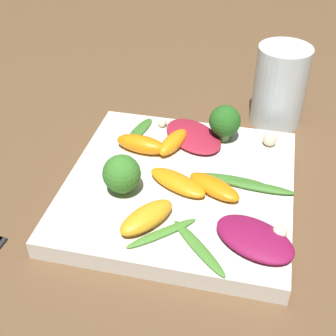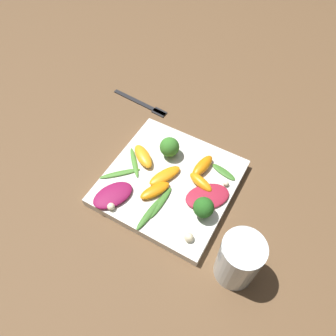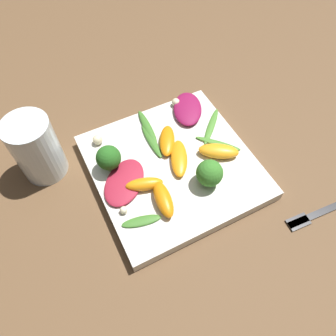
{
  "view_description": "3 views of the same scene",
  "coord_description": "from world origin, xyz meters",
  "views": [
    {
      "loc": [
        0.42,
        0.08,
        0.38
      ],
      "look_at": [
        0.0,
        -0.01,
        0.04
      ],
      "focal_mm": 50.0,
      "sensor_mm": 36.0,
      "label": 1
    },
    {
      "loc": [
        -0.19,
        0.33,
        0.61
      ],
      "look_at": [
        0.01,
        -0.02,
        0.03
      ],
      "focal_mm": 35.0,
      "sensor_mm": 36.0,
      "label": 2
    },
    {
      "loc": [
        -0.15,
        -0.28,
        0.48
      ],
      "look_at": [
        -0.02,
        -0.01,
        0.03
      ],
      "focal_mm": 35.0,
      "sensor_mm": 36.0,
      "label": 3
    }
  ],
  "objects": [
    {
      "name": "broccoli_floret_0",
      "position": [
        -0.1,
        0.04,
        0.05
      ],
      "size": [
        0.04,
        0.04,
        0.05
      ],
      "color": "#7A9E51",
      "rests_on": "plate"
    },
    {
      "name": "ground_plane",
      "position": [
        0.0,
        0.0,
        0.0
      ],
      "size": [
        2.4,
        2.4,
        0.0
      ],
      "primitive_type": "plane",
      "color": "brown"
    },
    {
      "name": "arugula_sprig_3",
      "position": [
        0.09,
        0.0,
        0.02
      ],
      "size": [
        0.06,
        0.07,
        0.0
      ],
      "color": "#47842D",
      "rests_on": "plate"
    },
    {
      "name": "orange_segment_4",
      "position": [
        -0.06,
        -0.02,
        0.03
      ],
      "size": [
        0.06,
        0.04,
        0.02
      ],
      "color": "orange",
      "rests_on": "plate"
    },
    {
      "name": "orange_segment_1",
      "position": [
        0.01,
        -0.0,
        0.03
      ],
      "size": [
        0.06,
        0.08,
        0.01
      ],
      "color": "orange",
      "rests_on": "plate"
    },
    {
      "name": "plate",
      "position": [
        0.0,
        0.0,
        0.01
      ],
      "size": [
        0.27,
        0.27,
        0.02
      ],
      "color": "silver",
      "rests_on": "ground_plane"
    },
    {
      "name": "fork",
      "position": [
        0.18,
        -0.18,
        0.0
      ],
      "size": [
        0.17,
        0.03,
        0.01
      ],
      "color": "#262628",
      "rests_on": "ground_plane"
    },
    {
      "name": "orange_segment_2",
      "position": [
        0.08,
        -0.02,
        0.03
      ],
      "size": [
        0.07,
        0.06,
        0.02
      ],
      "color": "orange",
      "rests_on": "plate"
    },
    {
      "name": "macadamia_nut_2",
      "position": [
        -0.1,
        0.1,
        0.03
      ],
      "size": [
        0.02,
        0.02,
        0.02
      ],
      "color": "beige",
      "rests_on": "plate"
    },
    {
      "name": "broccoli_floret_1",
      "position": [
        0.03,
        -0.06,
        0.05
      ],
      "size": [
        0.04,
        0.04,
        0.05
      ],
      "color": "#7A9E51",
      "rests_on": "plate"
    },
    {
      "name": "arugula_sprig_1",
      "position": [
        -0.01,
        0.06,
        0.03
      ],
      "size": [
        0.02,
        0.08,
        0.01
      ],
      "color": "#3D7528",
      "rests_on": "plate"
    },
    {
      "name": "arugula_sprig_2",
      "position": [
        0.1,
        0.04,
        0.02
      ],
      "size": [
        0.07,
        0.07,
        0.0
      ],
      "color": "#47842D",
      "rests_on": "plate"
    },
    {
      "name": "macadamia_nut_0",
      "position": [
        0.07,
        0.12,
        0.03
      ],
      "size": [
        0.02,
        0.02,
        0.02
      ],
      "color": "beige",
      "rests_on": "plate"
    },
    {
      "name": "macadamia_nut_1",
      "position": [
        -0.11,
        -0.05,
        0.03
      ],
      "size": [
        0.01,
        0.01,
        0.01
      ],
      "color": "beige",
      "rests_on": "plate"
    },
    {
      "name": "arugula_sprig_0",
      "position": [
        -0.09,
        -0.07,
        0.02
      ],
      "size": [
        0.06,
        0.03,
        0.0
      ],
      "color": "#3D7528",
      "rests_on": "plate"
    },
    {
      "name": "radicchio_leaf_0",
      "position": [
        -0.09,
        0.0,
        0.03
      ],
      "size": [
        0.11,
        0.11,
        0.01
      ],
      "color": "maroon",
      "rests_on": "plate"
    },
    {
      "name": "orange_segment_0",
      "position": [
        0.01,
        0.04,
        0.03
      ],
      "size": [
        0.06,
        0.07,
        0.02
      ],
      "color": "orange",
      "rests_on": "plate"
    },
    {
      "name": "drinking_glass",
      "position": [
        -0.2,
        0.11,
        0.06
      ],
      "size": [
        0.07,
        0.07,
        0.12
      ],
      "color": "silver",
      "rests_on": "ground_plane"
    },
    {
      "name": "radicchio_leaf_1",
      "position": [
        0.08,
        0.09,
        0.03
      ],
      "size": [
        0.09,
        0.1,
        0.01
      ],
      "color": "maroon",
      "rests_on": "plate"
    },
    {
      "name": "orange_segment_3",
      "position": [
        -0.05,
        -0.06,
        0.03
      ],
      "size": [
        0.04,
        0.07,
        0.02
      ],
      "color": "orange",
      "rests_on": "plate"
    },
    {
      "name": "arugula_sprig_4",
      "position": [
        -0.01,
        0.09,
        0.03
      ],
      "size": [
        0.02,
        0.09,
        0.01
      ],
      "color": "#3D7528",
      "rests_on": "plate"
    }
  ]
}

